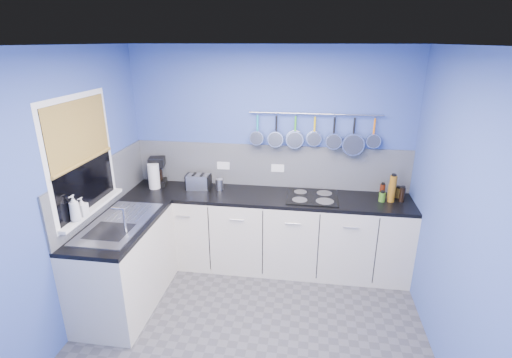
% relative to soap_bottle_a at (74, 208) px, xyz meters
% --- Properties ---
extents(floor, '(3.20, 3.00, 0.02)m').
position_rel_soap_bottle_a_xyz_m(floor, '(1.53, -0.01, -1.18)').
color(floor, '#47474C').
rests_on(floor, ground).
extents(ceiling, '(3.20, 3.00, 0.02)m').
position_rel_soap_bottle_a_xyz_m(ceiling, '(1.53, -0.01, 1.34)').
color(ceiling, white).
rests_on(ceiling, ground).
extents(wall_back, '(3.20, 0.02, 2.50)m').
position_rel_soap_bottle_a_xyz_m(wall_back, '(1.53, 1.50, 0.08)').
color(wall_back, '#3C53A2').
rests_on(wall_back, ground).
extents(wall_left, '(0.02, 3.00, 2.50)m').
position_rel_soap_bottle_a_xyz_m(wall_left, '(-0.08, -0.01, 0.08)').
color(wall_left, '#3C53A2').
rests_on(wall_left, ground).
extents(wall_right, '(0.02, 3.00, 2.50)m').
position_rel_soap_bottle_a_xyz_m(wall_right, '(3.14, -0.01, 0.08)').
color(wall_right, '#3C53A2').
rests_on(wall_right, ground).
extents(backsplash_back, '(3.20, 0.02, 0.50)m').
position_rel_soap_bottle_a_xyz_m(backsplash_back, '(1.53, 1.47, -0.02)').
color(backsplash_back, gray).
rests_on(backsplash_back, wall_back).
extents(backsplash_left, '(0.02, 1.80, 0.50)m').
position_rel_soap_bottle_a_xyz_m(backsplash_left, '(-0.06, 0.59, -0.02)').
color(backsplash_left, gray).
rests_on(backsplash_left, wall_left).
extents(cabinet_run_back, '(3.20, 0.60, 0.86)m').
position_rel_soap_bottle_a_xyz_m(cabinet_run_back, '(1.53, 1.19, -0.74)').
color(cabinet_run_back, beige).
rests_on(cabinet_run_back, ground).
extents(worktop_back, '(3.20, 0.60, 0.04)m').
position_rel_soap_bottle_a_xyz_m(worktop_back, '(1.53, 1.19, -0.29)').
color(worktop_back, black).
rests_on(worktop_back, cabinet_run_back).
extents(cabinet_run_left, '(0.60, 1.20, 0.86)m').
position_rel_soap_bottle_a_xyz_m(cabinet_run_left, '(0.23, 0.29, -0.74)').
color(cabinet_run_left, beige).
rests_on(cabinet_run_left, ground).
extents(worktop_left, '(0.60, 1.20, 0.04)m').
position_rel_soap_bottle_a_xyz_m(worktop_left, '(0.23, 0.29, -0.29)').
color(worktop_left, black).
rests_on(worktop_left, cabinet_run_left).
extents(window_frame, '(0.01, 1.00, 1.10)m').
position_rel_soap_bottle_a_xyz_m(window_frame, '(-0.05, 0.29, 0.38)').
color(window_frame, white).
rests_on(window_frame, wall_left).
extents(window_glass, '(0.01, 0.90, 1.00)m').
position_rel_soap_bottle_a_xyz_m(window_glass, '(-0.04, 0.29, 0.38)').
color(window_glass, black).
rests_on(window_glass, wall_left).
extents(bamboo_blind, '(0.01, 0.90, 0.55)m').
position_rel_soap_bottle_a_xyz_m(bamboo_blind, '(-0.03, 0.29, 0.61)').
color(bamboo_blind, '#B68D3A').
rests_on(bamboo_blind, wall_left).
extents(window_sill, '(0.10, 0.98, 0.03)m').
position_rel_soap_bottle_a_xyz_m(window_sill, '(-0.02, 0.29, -0.13)').
color(window_sill, white).
rests_on(window_sill, wall_left).
extents(sink_unit, '(0.50, 0.95, 0.01)m').
position_rel_soap_bottle_a_xyz_m(sink_unit, '(0.23, 0.29, -0.27)').
color(sink_unit, silver).
rests_on(sink_unit, worktop_left).
extents(mixer_tap, '(0.12, 0.08, 0.26)m').
position_rel_soap_bottle_a_xyz_m(mixer_tap, '(0.39, 0.11, -0.14)').
color(mixer_tap, silver).
rests_on(mixer_tap, worktop_left).
extents(socket_left, '(0.15, 0.01, 0.09)m').
position_rel_soap_bottle_a_xyz_m(socket_left, '(0.98, 1.46, -0.04)').
color(socket_left, white).
rests_on(socket_left, backsplash_back).
extents(socket_right, '(0.15, 0.01, 0.09)m').
position_rel_soap_bottle_a_xyz_m(socket_right, '(1.63, 1.46, -0.04)').
color(socket_right, white).
rests_on(socket_right, backsplash_back).
extents(pot_rail, '(1.45, 0.02, 0.02)m').
position_rel_soap_bottle_a_xyz_m(pot_rail, '(2.03, 1.44, 0.61)').
color(pot_rail, silver).
rests_on(pot_rail, wall_back).
extents(soap_bottle_a, '(0.09, 0.10, 0.24)m').
position_rel_soap_bottle_a_xyz_m(soap_bottle_a, '(0.00, 0.00, 0.00)').
color(soap_bottle_a, white).
rests_on(soap_bottle_a, window_sill).
extents(soap_bottle_b, '(0.09, 0.09, 0.17)m').
position_rel_soap_bottle_a_xyz_m(soap_bottle_b, '(0.00, 0.11, -0.03)').
color(soap_bottle_b, white).
rests_on(soap_bottle_b, window_sill).
extents(paper_towel, '(0.15, 0.15, 0.29)m').
position_rel_soap_bottle_a_xyz_m(paper_towel, '(0.21, 1.21, -0.12)').
color(paper_towel, white).
rests_on(paper_towel, worktop_back).
extents(coffee_maker, '(0.23, 0.24, 0.34)m').
position_rel_soap_bottle_a_xyz_m(coffee_maker, '(0.21, 1.31, -0.10)').
color(coffee_maker, black).
rests_on(coffee_maker, worktop_back).
extents(toaster, '(0.28, 0.18, 0.17)m').
position_rel_soap_bottle_a_xyz_m(toaster, '(0.72, 1.26, -0.18)').
color(toaster, silver).
rests_on(toaster, worktop_back).
extents(canister, '(0.10, 0.10, 0.13)m').
position_rel_soap_bottle_a_xyz_m(canister, '(0.97, 1.27, -0.21)').
color(canister, silver).
rests_on(canister, worktop_back).
extents(hob, '(0.56, 0.49, 0.01)m').
position_rel_soap_bottle_a_xyz_m(hob, '(2.04, 1.19, -0.26)').
color(hob, black).
rests_on(hob, worktop_back).
extents(pan_0, '(0.16, 0.11, 0.35)m').
position_rel_soap_bottle_a_xyz_m(pan_0, '(1.40, 1.43, 0.43)').
color(pan_0, silver).
rests_on(pan_0, pot_rail).
extents(pan_1, '(0.18, 0.11, 0.37)m').
position_rel_soap_bottle_a_xyz_m(pan_1, '(1.61, 1.43, 0.43)').
color(pan_1, silver).
rests_on(pan_1, pot_rail).
extents(pan_2, '(0.20, 0.07, 0.39)m').
position_rel_soap_bottle_a_xyz_m(pan_2, '(1.82, 1.43, 0.42)').
color(pan_2, silver).
rests_on(pan_2, pot_rail).
extents(pan_3, '(0.17, 0.05, 0.36)m').
position_rel_soap_bottle_a_xyz_m(pan_3, '(2.03, 1.43, 0.43)').
color(pan_3, silver).
rests_on(pan_3, pot_rail).
extents(pan_4, '(0.18, 0.12, 0.37)m').
position_rel_soap_bottle_a_xyz_m(pan_4, '(2.24, 1.43, 0.43)').
color(pan_4, silver).
rests_on(pan_4, pot_rail).
extents(pan_5, '(0.25, 0.09, 0.44)m').
position_rel_soap_bottle_a_xyz_m(pan_5, '(2.45, 1.43, 0.39)').
color(pan_5, silver).
rests_on(pan_5, pot_rail).
extents(pan_6, '(0.16, 0.08, 0.35)m').
position_rel_soap_bottle_a_xyz_m(pan_6, '(2.67, 1.43, 0.44)').
color(pan_6, silver).
rests_on(pan_6, pot_rail).
extents(condiment_0, '(0.07, 0.07, 0.11)m').
position_rel_soap_bottle_a_xyz_m(condiment_0, '(2.98, 1.32, -0.21)').
color(condiment_0, brown).
rests_on(condiment_0, worktop_back).
extents(condiment_1, '(0.07, 0.07, 0.16)m').
position_rel_soap_bottle_a_xyz_m(condiment_1, '(2.89, 1.29, -0.19)').
color(condiment_1, olive).
rests_on(condiment_1, worktop_back).
extents(condiment_2, '(0.06, 0.06, 0.14)m').
position_rel_soap_bottle_a_xyz_m(condiment_2, '(2.81, 1.32, -0.20)').
color(condiment_2, '#4C190C').
rests_on(condiment_2, worktop_back).
extents(condiment_3, '(0.06, 0.06, 0.16)m').
position_rel_soap_bottle_a_xyz_m(condiment_3, '(2.99, 1.21, -0.19)').
color(condiment_3, black).
rests_on(condiment_3, worktop_back).
extents(condiment_4, '(0.07, 0.07, 0.29)m').
position_rel_soap_bottle_a_xyz_m(condiment_4, '(2.88, 1.20, -0.12)').
color(condiment_4, '#8C5914').
rests_on(condiment_4, worktop_back).
extents(condiment_5, '(0.07, 0.07, 0.10)m').
position_rel_soap_bottle_a_xyz_m(condiment_5, '(2.78, 1.19, -0.22)').
color(condiment_5, '#3F721E').
rests_on(condiment_5, worktop_back).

